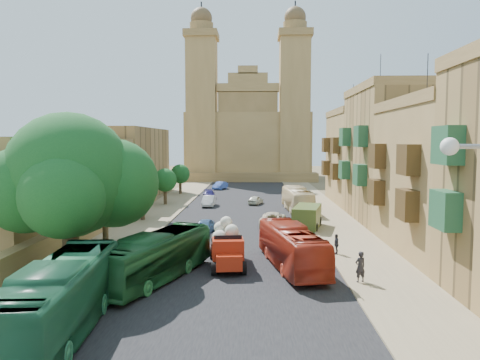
# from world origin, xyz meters

# --- Properties ---
(ground) EXTENTS (260.00, 260.00, 0.00)m
(ground) POSITION_xyz_m (0.00, 0.00, 0.00)
(ground) COLOR brown
(road_surface) EXTENTS (14.00, 140.00, 0.01)m
(road_surface) POSITION_xyz_m (0.00, 30.00, 0.01)
(road_surface) COLOR black
(road_surface) RESTS_ON ground
(sidewalk_east) EXTENTS (5.00, 140.00, 0.01)m
(sidewalk_east) POSITION_xyz_m (9.50, 30.00, 0.01)
(sidewalk_east) COLOR #857557
(sidewalk_east) RESTS_ON ground
(sidewalk_west) EXTENTS (5.00, 140.00, 0.01)m
(sidewalk_west) POSITION_xyz_m (-9.50, 30.00, 0.01)
(sidewalk_west) COLOR #857557
(sidewalk_west) RESTS_ON ground
(kerb_east) EXTENTS (0.25, 140.00, 0.12)m
(kerb_east) POSITION_xyz_m (7.00, 30.00, 0.06)
(kerb_east) COLOR #857557
(kerb_east) RESTS_ON ground
(kerb_west) EXTENTS (0.25, 140.00, 0.12)m
(kerb_west) POSITION_xyz_m (-7.00, 30.00, 0.06)
(kerb_west) COLOR #857557
(kerb_west) RESTS_ON ground
(townhouse_b) EXTENTS (9.00, 14.00, 14.90)m
(townhouse_b) POSITION_xyz_m (15.95, 11.00, 5.66)
(townhouse_b) COLOR olive
(townhouse_b) RESTS_ON ground
(townhouse_c) EXTENTS (9.00, 14.00, 17.40)m
(townhouse_c) POSITION_xyz_m (15.95, 25.00, 6.91)
(townhouse_c) COLOR olive
(townhouse_c) RESTS_ON ground
(townhouse_d) EXTENTS (9.00, 14.00, 15.90)m
(townhouse_d) POSITION_xyz_m (15.95, 39.00, 6.16)
(townhouse_d) COLOR olive
(townhouse_d) RESTS_ON ground
(west_wall) EXTENTS (1.00, 40.00, 1.80)m
(west_wall) POSITION_xyz_m (-12.50, 20.00, 0.90)
(west_wall) COLOR olive
(west_wall) RESTS_ON ground
(west_building_low) EXTENTS (10.00, 28.00, 8.40)m
(west_building_low) POSITION_xyz_m (-18.00, 18.00, 4.20)
(west_building_low) COLOR brown
(west_building_low) RESTS_ON ground
(west_building_mid) EXTENTS (10.00, 22.00, 10.00)m
(west_building_mid) POSITION_xyz_m (-18.00, 44.00, 5.00)
(west_building_mid) COLOR olive
(west_building_mid) RESTS_ON ground
(church) EXTENTS (28.00, 22.50, 36.30)m
(church) POSITION_xyz_m (-0.00, 78.61, 9.52)
(church) COLOR olive
(church) RESTS_ON ground
(ficus_tree) EXTENTS (9.87, 9.08, 9.87)m
(ficus_tree) POSITION_xyz_m (-9.41, 4.01, 5.83)
(ficus_tree) COLOR #3B2E1D
(ficus_tree) RESTS_ON ground
(street_tree_a) EXTENTS (3.23, 3.23, 4.96)m
(street_tree_a) POSITION_xyz_m (-10.00, 12.00, 3.32)
(street_tree_a) COLOR #3B2E1D
(street_tree_a) RESTS_ON ground
(street_tree_b) EXTENTS (3.32, 3.32, 5.10)m
(street_tree_b) POSITION_xyz_m (-10.00, 24.00, 3.41)
(street_tree_b) COLOR #3B2E1D
(street_tree_b) RESTS_ON ground
(street_tree_c) EXTENTS (3.01, 3.01, 4.63)m
(street_tree_c) POSITION_xyz_m (-10.00, 36.00, 3.09)
(street_tree_c) COLOR #3B2E1D
(street_tree_c) RESTS_ON ground
(street_tree_d) EXTENTS (2.98, 2.98, 4.58)m
(street_tree_d) POSITION_xyz_m (-10.00, 48.00, 3.06)
(street_tree_d) COLOR #3B2E1D
(street_tree_d) RESTS_ON ground
(red_truck) EXTENTS (2.69, 5.58, 3.15)m
(red_truck) POSITION_xyz_m (-0.17, 6.30, 1.39)
(red_truck) COLOR #A6210C
(red_truck) RESTS_ON ground
(olive_pickup) EXTENTS (3.28, 5.39, 2.07)m
(olive_pickup) POSITION_xyz_m (6.50, 20.00, 1.01)
(olive_pickup) COLOR #43541F
(olive_pickup) RESTS_ON ground
(bus_green_south) EXTENTS (3.45, 11.41, 3.13)m
(bus_green_south) POSITION_xyz_m (-6.50, -4.65, 1.57)
(bus_green_south) COLOR #20623F
(bus_green_south) RESTS_ON ground
(bus_green_north) EXTENTS (5.52, 10.31, 2.81)m
(bus_green_north) POSITION_xyz_m (-4.11, 3.06, 1.41)
(bus_green_north) COLOR #21622F
(bus_green_north) RESTS_ON ground
(bus_red_east) EXTENTS (4.12, 9.99, 2.71)m
(bus_red_east) POSITION_xyz_m (4.00, 6.07, 1.36)
(bus_red_east) COLOR #AA2D19
(bus_red_east) RESTS_ON ground
(bus_cream_east) EXTENTS (3.07, 10.08, 2.77)m
(bus_cream_east) POSITION_xyz_m (6.50, 30.42, 1.38)
(bus_cream_east) COLOR beige
(bus_cream_east) RESTS_ON ground
(car_blue_a) EXTENTS (1.77, 3.75, 1.24)m
(car_blue_a) POSITION_xyz_m (-2.84, 17.11, 0.62)
(car_blue_a) COLOR #376093
(car_blue_a) RESTS_ON ground
(car_white_a) EXTENTS (1.48, 4.04, 1.32)m
(car_white_a) POSITION_xyz_m (-4.20, 34.22, 0.66)
(car_white_a) COLOR silver
(car_white_a) RESTS_ON ground
(car_cream) EXTENTS (2.83, 5.16, 1.37)m
(car_cream) POSITION_xyz_m (3.34, 20.95, 0.69)
(car_cream) COLOR beige
(car_cream) RESTS_ON ground
(car_dkblue) EXTENTS (2.23, 4.18, 1.15)m
(car_dkblue) POSITION_xyz_m (-5.00, 42.62, 0.58)
(car_dkblue) COLOR navy
(car_dkblue) RESTS_ON ground
(car_white_b) EXTENTS (2.24, 3.53, 1.12)m
(car_white_b) POSITION_xyz_m (1.66, 36.27, 0.56)
(car_white_b) COLOR beige
(car_white_b) RESTS_ON ground
(car_blue_b) EXTENTS (2.53, 4.09, 1.27)m
(car_blue_b) POSITION_xyz_m (-4.35, 54.88, 0.64)
(car_blue_b) COLOR #4063CE
(car_blue_b) RESTS_ON ground
(pedestrian_a) EXTENTS (0.78, 0.66, 1.81)m
(pedestrian_a) POSITION_xyz_m (7.73, 3.11, 0.91)
(pedestrian_a) COLOR #242226
(pedestrian_a) RESTS_ON ground
(pedestrian_c) EXTENTS (0.36, 0.87, 1.47)m
(pedestrian_c) POSITION_xyz_m (7.50, 9.81, 0.74)
(pedestrian_c) COLOR #33343D
(pedestrian_c) RESTS_ON ground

